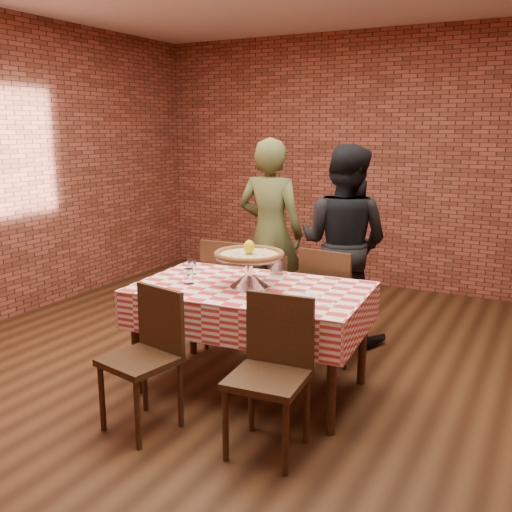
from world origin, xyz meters
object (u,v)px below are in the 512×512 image
Objects in this scene: condiment_caddy at (279,266)px; water_glass_left at (189,276)px; table at (251,338)px; pizza_stand at (249,271)px; diner_black at (344,244)px; pizza at (249,255)px; chair_far_left at (238,292)px; chair_far_right at (335,302)px; chair_near_left at (140,363)px; diner_olive at (270,233)px; water_glass_right at (192,267)px; chair_near_right at (267,379)px.

water_glass_left is at bearing -136.46° from condiment_caddy.
table is 3.26× the size of pizza_stand.
diner_black reaches higher than pizza_stand.
table is 0.60m from pizza.
chair_far_right is at bearing -172.69° from chair_far_left.
pizza_stand is at bearing 80.53° from chair_near_left.
pizza_stand reaches higher than water_glass_left.
chair_far_right is 1.06m from diner_olive.
condiment_caddy is 1.28m from chair_near_left.
chair_far_right is at bearing 40.17° from water_glass_right.
diner_black reaches higher than chair_near_left.
chair_far_right is at bearing 79.87° from chair_near_left.
diner_olive is at bearing 93.62° from water_glass_left.
pizza is 1.00m from chair_near_right.
pizza is at bearing 84.36° from diner_black.
chair_near_right is (0.49, -0.69, -0.53)m from pizza.
chair_far_left is 1.01m from diner_black.
condiment_caddy is at bearing 84.37° from diner_black.
condiment_caddy is (0.47, 0.48, 0.02)m from water_glass_left.
pizza is 0.54× the size of chair_near_right.
diner_olive is (-0.50, 1.33, -0.11)m from pizza.
chair_near_left is 0.81m from chair_near_right.
pizza_stand is 0.99× the size of pizza.
condiment_caddy is (0.06, 0.34, -0.03)m from pizza_stand.
condiment_caddy is at bearing 79.79° from pizza.
diner_black is at bearing 86.69° from chair_near_left.
water_glass_left is 1.47m from diner_olive.
chair_near_left is 0.51× the size of diner_black.
chair_near_right reaches higher than water_glass_left.
chair_far_left is at bearing 120.79° from chair_near_right.
chair_far_right reaches higher than chair_near_left.
water_glass_left is at bearing 143.96° from chair_near_right.
chair_far_right is (0.64, 1.65, 0.02)m from chair_near_left.
condiment_caddy reaches higher than water_glass_left.
pizza is 0.46m from water_glass_left.
chair_near_right is 1.53m from chair_far_right.
diner_olive reaches higher than water_glass_right.
pizza reaches higher than condiment_caddy.
condiment_caddy is 0.09× the size of diner_black.
chair_near_right reaches higher than chair_near_left.
chair_far_left is at bearing 84.42° from water_glass_right.
chair_near_left is at bearing -75.76° from water_glass_right.
pizza_stand is 0.98m from chair_far_right.
pizza reaches higher than water_glass_left.
chair_far_left is 0.76m from diner_olive.
chair_far_right is at bearing 69.11° from table.
table is at bearing -9.39° from water_glass_right.
diner_olive is at bearing 110.76° from pizza_stand.
condiment_caddy reaches higher than water_glass_right.
pizza reaches higher than chair_far_left.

